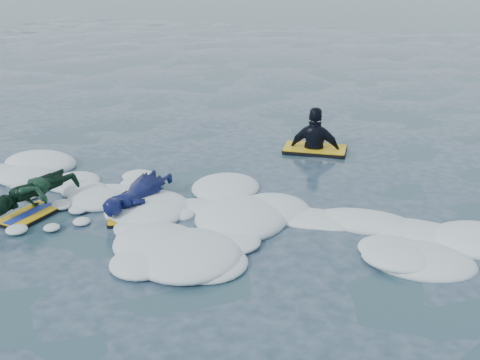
% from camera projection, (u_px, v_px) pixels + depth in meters
% --- Properties ---
extents(ground, '(120.00, 120.00, 0.00)m').
position_uv_depth(ground, '(134.00, 250.00, 7.31)').
color(ground, '#1B3542').
rests_on(ground, ground).
extents(foam_band, '(12.00, 3.10, 0.30)m').
position_uv_depth(foam_band, '(169.00, 216.00, 8.22)').
color(foam_band, silver).
rests_on(foam_band, ground).
extents(prone_woman_unit, '(0.88, 1.54, 0.37)m').
position_uv_depth(prone_woman_unit, '(137.00, 195.00, 8.42)').
color(prone_woman_unit, black).
rests_on(prone_woman_unit, ground).
extents(prone_child_unit, '(0.97, 1.36, 0.48)m').
position_uv_depth(prone_child_unit, '(36.00, 196.00, 8.25)').
color(prone_child_unit, black).
rests_on(prone_child_unit, ground).
extents(waiting_rider_unit, '(1.16, 0.71, 1.66)m').
position_uv_depth(waiting_rider_unit, '(315.00, 153.00, 10.75)').
color(waiting_rider_unit, black).
rests_on(waiting_rider_unit, ground).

